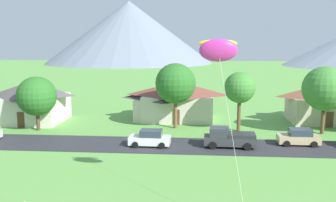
{
  "coord_description": "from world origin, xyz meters",
  "views": [
    {
      "loc": [
        3.15,
        -9.67,
        10.66
      ],
      "look_at": [
        1.27,
        13.17,
        6.97
      ],
      "focal_mm": 39.51,
      "sensor_mm": 36.0,
      "label": 1
    }
  ],
  "objects_px": {
    "house_left_center": "(166,102)",
    "tree_near_right": "(240,88)",
    "house_leftmost": "(33,101)",
    "tree_right_of_center": "(175,84)",
    "parked_car_white_west_end": "(150,138)",
    "kite_flyer_with_kite": "(219,55)",
    "tree_left_of_center": "(325,89)",
    "house_right_center": "(322,102)",
    "house_rightmost": "(178,100)",
    "pickup_truck_charcoal_east_side": "(228,137)",
    "parked_car_tan_mid_west": "(299,137)",
    "tree_near_left": "(37,96)"
  },
  "relations": [
    {
      "from": "house_left_center",
      "to": "tree_left_of_center",
      "type": "bearing_deg",
      "value": -20.5
    },
    {
      "from": "pickup_truck_charcoal_east_side",
      "to": "tree_near_right",
      "type": "bearing_deg",
      "value": 76.21
    },
    {
      "from": "house_right_center",
      "to": "kite_flyer_with_kite",
      "type": "height_order",
      "value": "kite_flyer_with_kite"
    },
    {
      "from": "house_rightmost",
      "to": "tree_near_left",
      "type": "relative_size",
      "value": 1.55
    },
    {
      "from": "house_leftmost",
      "to": "tree_near_right",
      "type": "bearing_deg",
      "value": -6.71
    },
    {
      "from": "house_leftmost",
      "to": "tree_right_of_center",
      "type": "relative_size",
      "value": 1.04
    },
    {
      "from": "house_leftmost",
      "to": "parked_car_tan_mid_west",
      "type": "height_order",
      "value": "house_leftmost"
    },
    {
      "from": "house_leftmost",
      "to": "tree_left_of_center",
      "type": "bearing_deg",
      "value": -5.94
    },
    {
      "from": "tree_near_right",
      "to": "house_leftmost",
      "type": "bearing_deg",
      "value": 173.29
    },
    {
      "from": "house_left_center",
      "to": "house_rightmost",
      "type": "bearing_deg",
      "value": -6.54
    },
    {
      "from": "house_left_center",
      "to": "tree_left_of_center",
      "type": "distance_m",
      "value": 20.44
    },
    {
      "from": "parked_car_tan_mid_west",
      "to": "tree_near_right",
      "type": "bearing_deg",
      "value": 133.59
    },
    {
      "from": "tree_near_right",
      "to": "kite_flyer_with_kite",
      "type": "relative_size",
      "value": 0.65
    },
    {
      "from": "house_left_center",
      "to": "house_rightmost",
      "type": "height_order",
      "value": "house_rightmost"
    },
    {
      "from": "house_right_center",
      "to": "pickup_truck_charcoal_east_side",
      "type": "height_order",
      "value": "house_right_center"
    },
    {
      "from": "parked_car_tan_mid_west",
      "to": "kite_flyer_with_kite",
      "type": "xyz_separation_m",
      "value": [
        -9.19,
        -14.7,
        8.94
      ]
    },
    {
      "from": "house_left_center",
      "to": "tree_near_left",
      "type": "height_order",
      "value": "tree_near_left"
    },
    {
      "from": "house_rightmost",
      "to": "pickup_truck_charcoal_east_side",
      "type": "relative_size",
      "value": 1.92
    },
    {
      "from": "tree_near_left",
      "to": "parked_car_tan_mid_west",
      "type": "height_order",
      "value": "tree_near_left"
    },
    {
      "from": "parked_car_white_west_end",
      "to": "house_right_center",
      "type": "bearing_deg",
      "value": 32.44
    },
    {
      "from": "tree_left_of_center",
      "to": "tree_right_of_center",
      "type": "bearing_deg",
      "value": 175.06
    },
    {
      "from": "house_leftmost",
      "to": "pickup_truck_charcoal_east_side",
      "type": "bearing_deg",
      "value": -22.54
    },
    {
      "from": "house_rightmost",
      "to": "parked_car_white_west_end",
      "type": "distance_m",
      "value": 14.07
    },
    {
      "from": "tree_near_right",
      "to": "parked_car_white_west_end",
      "type": "relative_size",
      "value": 1.69
    },
    {
      "from": "tree_left_of_center",
      "to": "house_rightmost",
      "type": "bearing_deg",
      "value": 158.25
    },
    {
      "from": "house_right_center",
      "to": "pickup_truck_charcoal_east_side",
      "type": "bearing_deg",
      "value": -135.14
    },
    {
      "from": "house_leftmost",
      "to": "house_right_center",
      "type": "relative_size",
      "value": 0.94
    },
    {
      "from": "tree_near_left",
      "to": "house_left_center",
      "type": "bearing_deg",
      "value": 28.34
    },
    {
      "from": "parked_car_white_west_end",
      "to": "parked_car_tan_mid_west",
      "type": "distance_m",
      "value": 15.4
    },
    {
      "from": "house_left_center",
      "to": "tree_near_right",
      "type": "height_order",
      "value": "tree_near_right"
    },
    {
      "from": "tree_near_right",
      "to": "kite_flyer_with_kite",
      "type": "distance_m",
      "value": 21.35
    },
    {
      "from": "tree_near_right",
      "to": "house_rightmost",
      "type": "bearing_deg",
      "value": 140.85
    },
    {
      "from": "house_rightmost",
      "to": "tree_right_of_center",
      "type": "relative_size",
      "value": 1.26
    },
    {
      "from": "house_right_center",
      "to": "tree_left_of_center",
      "type": "distance_m",
      "value": 7.43
    },
    {
      "from": "parked_car_white_west_end",
      "to": "tree_right_of_center",
      "type": "bearing_deg",
      "value": 76.15
    },
    {
      "from": "house_rightmost",
      "to": "parked_car_white_west_end",
      "type": "xyz_separation_m",
      "value": [
        -2.06,
        -13.8,
        -1.86
      ]
    },
    {
      "from": "house_leftmost",
      "to": "kite_flyer_with_kite",
      "type": "xyz_separation_m",
      "value": [
        23.29,
        -23.7,
        6.96
      ]
    },
    {
      "from": "house_left_center",
      "to": "parked_car_white_west_end",
      "type": "relative_size",
      "value": 2.08
    },
    {
      "from": "house_right_center",
      "to": "tree_near_right",
      "type": "height_order",
      "value": "tree_near_right"
    },
    {
      "from": "house_leftmost",
      "to": "kite_flyer_with_kite",
      "type": "relative_size",
      "value": 0.77
    },
    {
      "from": "house_rightmost",
      "to": "house_leftmost",
      "type": "bearing_deg",
      "value": -170.86
    },
    {
      "from": "house_leftmost",
      "to": "tree_right_of_center",
      "type": "height_order",
      "value": "tree_right_of_center"
    },
    {
      "from": "tree_right_of_center",
      "to": "kite_flyer_with_kite",
      "type": "xyz_separation_m",
      "value": [
        4.05,
        -21.4,
        4.22
      ]
    },
    {
      "from": "house_left_center",
      "to": "tree_near_right",
      "type": "bearing_deg",
      "value": -34.6
    },
    {
      "from": "tree_near_right",
      "to": "parked_car_white_west_end",
      "type": "bearing_deg",
      "value": -142.32
    },
    {
      "from": "pickup_truck_charcoal_east_side",
      "to": "tree_left_of_center",
      "type": "bearing_deg",
      "value": 30.28
    },
    {
      "from": "tree_near_left",
      "to": "tree_right_of_center",
      "type": "bearing_deg",
      "value": 8.39
    },
    {
      "from": "house_right_center",
      "to": "house_rightmost",
      "type": "relative_size",
      "value": 0.88
    },
    {
      "from": "parked_car_tan_mid_west",
      "to": "pickup_truck_charcoal_east_side",
      "type": "relative_size",
      "value": 0.8
    },
    {
      "from": "tree_near_left",
      "to": "house_rightmost",
      "type": "bearing_deg",
      "value": 25.35
    }
  ]
}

